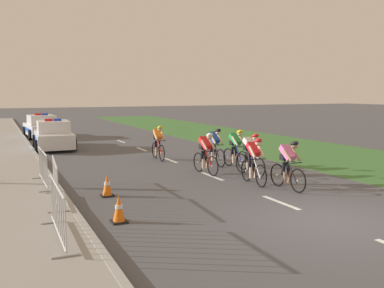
% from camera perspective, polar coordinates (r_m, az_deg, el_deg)
% --- Properties ---
extents(ground_plane, '(160.00, 160.00, 0.00)m').
position_cam_1_polar(ground_plane, '(10.53, 17.77, -9.75)').
color(ground_plane, '#4C4C51').
extents(kerb_edge, '(0.16, 60.00, 0.13)m').
position_cam_1_polar(kerb_edge, '(21.63, -20.27, -1.21)').
color(kerb_edge, '#9E9E99').
rests_on(kerb_edge, ground).
extents(grass_verge, '(7.00, 60.00, 0.01)m').
position_cam_1_polar(grass_verge, '(25.95, 9.08, 0.28)').
color(grass_verge, '#3D7033').
rests_on(grass_verge, ground).
extents(lane_markings_centre, '(0.14, 21.60, 0.01)m').
position_cam_1_polar(lane_markings_centre, '(16.95, -0.40, -3.14)').
color(lane_markings_centre, white).
rests_on(lane_markings_centre, ground).
extents(cyclist_lead, '(0.42, 1.72, 1.56)m').
position_cam_1_polar(cyclist_lead, '(13.33, 12.73, -2.64)').
color(cyclist_lead, black).
rests_on(cyclist_lead, ground).
extents(cyclist_second, '(0.44, 1.72, 1.56)m').
position_cam_1_polar(cyclist_second, '(13.90, 8.27, -2.16)').
color(cyclist_second, black).
rests_on(cyclist_second, ground).
extents(cyclist_third, '(0.44, 1.72, 1.56)m').
position_cam_1_polar(cyclist_third, '(15.39, 7.81, -1.27)').
color(cyclist_third, black).
rests_on(cyclist_third, ground).
extents(cyclist_fourth, '(0.44, 1.72, 1.56)m').
position_cam_1_polar(cyclist_fourth, '(15.51, 1.85, -1.15)').
color(cyclist_fourth, black).
rests_on(cyclist_fourth, ground).
extents(cyclist_fifth, '(0.43, 1.72, 1.56)m').
position_cam_1_polar(cyclist_fifth, '(16.84, 5.87, -0.54)').
color(cyclist_fifth, black).
rests_on(cyclist_fifth, ground).
extents(cyclist_sixth, '(0.42, 1.72, 1.56)m').
position_cam_1_polar(cyclist_sixth, '(17.33, 3.03, -0.30)').
color(cyclist_sixth, black).
rests_on(cyclist_sixth, ground).
extents(cyclist_seventh, '(0.42, 1.72, 1.56)m').
position_cam_1_polar(cyclist_seventh, '(18.82, -4.55, 0.26)').
color(cyclist_seventh, black).
rests_on(cyclist_seventh, ground).
extents(police_car_nearest, '(2.14, 4.47, 1.59)m').
position_cam_1_polar(police_car_nearest, '(23.71, -18.02, 1.05)').
color(police_car_nearest, silver).
rests_on(police_car_nearest, ground).
extents(police_car_second, '(2.22, 4.51, 1.59)m').
position_cam_1_polar(police_car_second, '(29.98, -19.47, 2.15)').
color(police_car_second, silver).
rests_on(police_car_second, ground).
extents(crowd_barrier_front, '(0.54, 2.32, 1.07)m').
position_cam_1_polar(crowd_barrier_front, '(8.79, -17.50, -8.66)').
color(crowd_barrier_front, '#B7BABF').
rests_on(crowd_barrier_front, sidewalk_slab).
extents(crowd_barrier_middle, '(0.66, 2.32, 1.07)m').
position_cam_1_polar(crowd_barrier_middle, '(11.68, -17.78, -4.84)').
color(crowd_barrier_middle, '#B7BABF').
rests_on(crowd_barrier_middle, sidewalk_slab).
extents(crowd_barrier_rear, '(0.51, 2.32, 1.07)m').
position_cam_1_polar(crowd_barrier_rear, '(13.97, -19.28, -3.01)').
color(crowd_barrier_rear, '#B7BABF').
rests_on(crowd_barrier_rear, sidewalk_slab).
extents(traffic_cone_near, '(0.36, 0.36, 0.64)m').
position_cam_1_polar(traffic_cone_near, '(12.49, -11.28, -5.47)').
color(traffic_cone_near, black).
rests_on(traffic_cone_near, ground).
extents(traffic_cone_mid, '(0.36, 0.36, 0.64)m').
position_cam_1_polar(traffic_cone_mid, '(9.98, -9.75, -8.57)').
color(traffic_cone_mid, black).
rests_on(traffic_cone_mid, ground).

